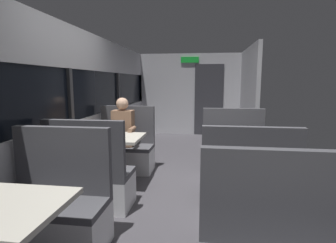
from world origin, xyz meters
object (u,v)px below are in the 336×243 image
object	(u,v)px
dining_table_mid_window	(111,143)
bench_rear_aisle_facing_entry	(233,159)
bench_mid_window_facing_end	(92,181)
bench_mid_window_facing_entry	(125,152)
bench_rear_aisle_facing_end	(247,197)
bench_near_window_facing_entry	(56,213)
dining_table_rear_aisle	(240,151)
seated_passenger	(124,141)

from	to	relation	value
dining_table_mid_window	bench_rear_aisle_facing_entry	size ratio (longest dim) A/B	0.82
bench_mid_window_facing_end	bench_mid_window_facing_entry	world-z (taller)	same
bench_mid_window_facing_end	bench_rear_aisle_facing_end	size ratio (longest dim) A/B	1.00
bench_mid_window_facing_end	bench_near_window_facing_entry	bearing A→B (deg)	-90.00
dining_table_mid_window	bench_rear_aisle_facing_end	xyz separation A→B (m)	(1.79, -0.90, -0.31)
bench_rear_aisle_facing_entry	bench_rear_aisle_facing_end	bearing A→B (deg)	-90.00
bench_mid_window_facing_end	bench_mid_window_facing_entry	xyz separation A→B (m)	(0.00, 1.40, 0.00)
bench_near_window_facing_entry	bench_mid_window_facing_entry	world-z (taller)	same
dining_table_mid_window	dining_table_rear_aisle	size ratio (longest dim) A/B	1.00
bench_mid_window_facing_entry	seated_passenger	distance (m)	0.22
dining_table_mid_window	bench_mid_window_facing_entry	world-z (taller)	bench_mid_window_facing_entry
bench_mid_window_facing_end	seated_passenger	size ratio (longest dim) A/B	0.87
bench_rear_aisle_facing_entry	dining_table_mid_window	bearing A→B (deg)	-164.41
dining_table_rear_aisle	bench_rear_aisle_facing_entry	world-z (taller)	bench_rear_aisle_facing_entry
dining_table_rear_aisle	bench_rear_aisle_facing_end	distance (m)	0.77
seated_passenger	bench_mid_window_facing_end	bearing A→B (deg)	-90.00
bench_near_window_facing_entry	bench_mid_window_facing_end	bearing A→B (deg)	90.00
dining_table_rear_aisle	bench_rear_aisle_facing_entry	distance (m)	0.77
bench_near_window_facing_entry	dining_table_rear_aisle	xyz separation A→B (m)	(1.79, 1.29, 0.31)
bench_mid_window_facing_entry	bench_rear_aisle_facing_entry	bearing A→B (deg)	-6.38
bench_near_window_facing_entry	bench_mid_window_facing_end	distance (m)	0.79
bench_mid_window_facing_end	bench_rear_aisle_facing_entry	size ratio (longest dim) A/B	1.00
bench_near_window_facing_entry	bench_rear_aisle_facing_entry	world-z (taller)	same
bench_near_window_facing_entry	dining_table_mid_window	xyz separation A→B (m)	(0.00, 1.49, 0.31)
dining_table_mid_window	bench_rear_aisle_facing_entry	bearing A→B (deg)	15.59
bench_rear_aisle_facing_entry	bench_mid_window_facing_end	bearing A→B (deg)	-146.19
dining_table_mid_window	bench_mid_window_facing_entry	size ratio (longest dim) A/B	0.82
seated_passenger	bench_near_window_facing_entry	bearing A→B (deg)	-90.00
bench_rear_aisle_facing_end	bench_rear_aisle_facing_entry	size ratio (longest dim) A/B	1.00
bench_mid_window_facing_entry	bench_mid_window_facing_end	bearing A→B (deg)	-90.00
dining_table_rear_aisle	bench_rear_aisle_facing_end	bearing A→B (deg)	-90.00
seated_passenger	dining_table_mid_window	bearing A→B (deg)	-90.00
dining_table_rear_aisle	bench_mid_window_facing_end	bearing A→B (deg)	-164.41
bench_mid_window_facing_entry	bench_rear_aisle_facing_entry	distance (m)	1.80
bench_mid_window_facing_entry	bench_rear_aisle_facing_end	bearing A→B (deg)	-41.77
dining_table_mid_window	dining_table_rear_aisle	bearing A→B (deg)	-6.38
bench_mid_window_facing_end	bench_rear_aisle_facing_entry	bearing A→B (deg)	33.81
dining_table_mid_window	bench_rear_aisle_facing_end	distance (m)	2.03
bench_mid_window_facing_entry	seated_passenger	bearing A→B (deg)	-90.00
bench_near_window_facing_entry	bench_rear_aisle_facing_entry	xyz separation A→B (m)	(1.79, 1.99, 0.00)
bench_rear_aisle_facing_entry	seated_passenger	size ratio (longest dim) A/B	0.87
seated_passenger	bench_rear_aisle_facing_entry	bearing A→B (deg)	-4.08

